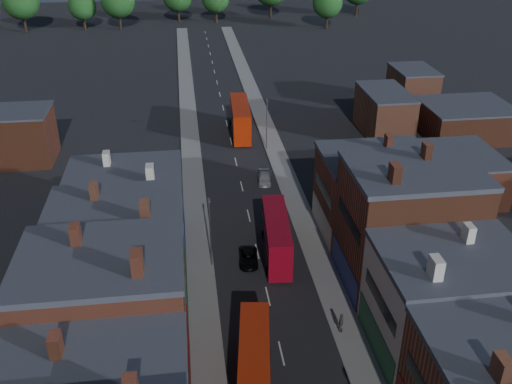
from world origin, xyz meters
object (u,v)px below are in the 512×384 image
object	(u,v)px
bus_2	(240,118)
ped_3	(341,323)
car_3	(264,178)
bus_0	(254,366)
car_2	(249,258)
bus_1	(276,236)

from	to	relation	value
bus_2	ped_3	distance (m)	48.78
car_3	ped_3	size ratio (longest dim) A/B	2.12
bus_0	car_2	size ratio (longest dim) A/B	2.58
bus_0	bus_1	bearing A→B (deg)	83.30
bus_1	car_3	xyz separation A→B (m)	(1.27, 17.91, -1.95)
bus_2	car_2	bearing A→B (deg)	-92.03
ped_3	car_3	bearing A→B (deg)	22.51
ped_3	bus_2	bearing A→B (deg)	22.46
bus_2	ped_3	world-z (taller)	bus_2
car_2	ped_3	bearing A→B (deg)	-54.51
bus_0	ped_3	distance (m)	10.42
bus_2	car_2	xyz separation A→B (m)	(-3.02, -36.55, -2.25)
bus_0	bus_2	xyz separation A→B (m)	(4.67, 54.21, 0.37)
bus_1	car_2	xyz separation A→B (m)	(-3.18, -0.94, -1.96)
bus_2	car_3	world-z (taller)	bus_2
car_3	ped_3	bearing A→B (deg)	-79.71
car_3	bus_1	bearing A→B (deg)	-88.48
bus_0	car_3	xyz separation A→B (m)	(6.10, 36.52, -1.88)
bus_0	bus_2	bearing A→B (deg)	92.93
car_2	car_3	bearing A→B (deg)	82.06
bus_2	ped_3	size ratio (longest dim) A/B	6.39
car_2	bus_1	bearing A→B (deg)	21.87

